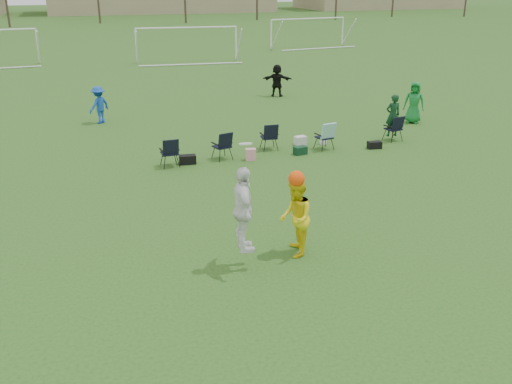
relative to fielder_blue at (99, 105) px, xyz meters
name	(u,v)px	position (x,y,z in m)	size (l,w,h in m)	color
ground	(296,265)	(3.26, -14.47, -0.78)	(260.00, 260.00, 0.00)	#264F18
fielder_blue	(99,105)	(0.00, 0.00, 0.00)	(1.01, 0.58, 1.57)	#1748AC
fielder_green_far	(414,102)	(12.70, -3.99, 0.09)	(0.86, 0.56, 1.75)	#15782F
fielder_black	(277,80)	(9.11, 3.19, 0.04)	(1.53, 0.49, 1.65)	black
center_contest	(272,213)	(2.84, -14.08, 0.33)	(1.97, 1.31, 2.77)	white
sideline_setup	(298,136)	(6.51, -6.37, -0.26)	(9.27, 1.63, 1.74)	#0E361A
goal_mid	(187,34)	(7.26, 17.53, 1.14)	(7.40, 0.63, 2.46)	white
goal_right	(308,24)	(19.26, 23.53, 1.14)	(7.35, 1.14, 2.46)	white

